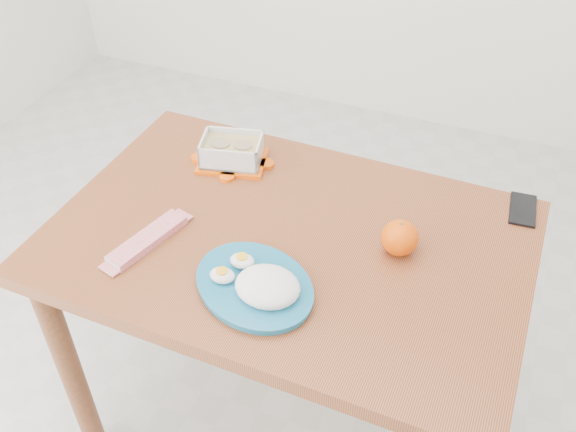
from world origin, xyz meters
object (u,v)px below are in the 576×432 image
at_px(dining_table, 288,269).
at_px(rice_plate, 258,284).
at_px(food_container, 232,151).
at_px(orange_fruit, 400,238).
at_px(smartphone, 523,209).

height_order(dining_table, rice_plate, rice_plate).
bearing_deg(rice_plate, food_container, 148.16).
height_order(dining_table, food_container, food_container).
xyz_separation_m(dining_table, orange_fruit, (0.25, 0.04, 0.15)).
bearing_deg(orange_fruit, rice_plate, -136.62).
height_order(dining_table, smartphone, smartphone).
relative_size(food_container, smartphone, 1.65).
relative_size(dining_table, rice_plate, 3.01).
xyz_separation_m(food_container, rice_plate, (0.25, -0.40, -0.01)).
bearing_deg(orange_fruit, smartphone, 45.67).
bearing_deg(smartphone, dining_table, -153.10).
bearing_deg(food_container, smartphone, -7.40).
relative_size(food_container, orange_fruit, 2.44).
height_order(orange_fruit, smartphone, orange_fruit).
xyz_separation_m(dining_table, smartphone, (0.50, 0.29, 0.11)).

